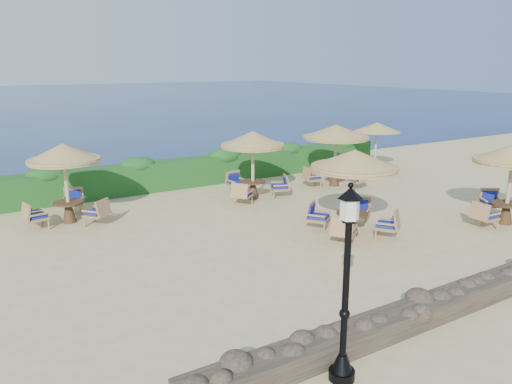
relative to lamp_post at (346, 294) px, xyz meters
name	(u,v)px	position (x,y,z in m)	size (l,w,h in m)	color
ground	(315,225)	(4.80, 6.80, -1.55)	(120.00, 120.00, 0.00)	#C9B67F
sea	(22,100)	(4.80, 76.80, -1.55)	(160.00, 160.00, 0.00)	#0C1E4D
hedge	(215,169)	(4.80, 14.00, -0.95)	(18.00, 0.90, 1.20)	#164619
stone_wall	(486,288)	(4.80, 0.60, -1.33)	(15.00, 0.65, 0.44)	#4E4131
lamp_post	(346,294)	(0.00, 0.00, 0.00)	(0.44, 0.44, 3.31)	black
extra_parasol	(377,127)	(12.60, 12.00, 0.62)	(2.30, 2.30, 2.41)	#C3AE8A
cafe_set_0	(354,178)	(5.17, 5.47, 0.23)	(2.69, 2.69, 2.65)	#C3AE8A
cafe_set_1	(511,170)	(10.22, 3.59, 0.27)	(2.64, 2.77, 2.65)	#C3AE8A
cafe_set_2	(65,170)	(-2.02, 11.32, 0.23)	(2.61, 2.73, 2.65)	#C3AE8A
cafe_set_3	(253,153)	(4.79, 10.72, 0.27)	(2.75, 2.67, 2.65)	#C3AE8A
cafe_set_4	(336,142)	(8.94, 10.73, 0.36)	(2.85, 2.85, 2.65)	#C3AE8A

